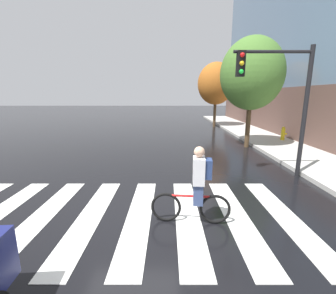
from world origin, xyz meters
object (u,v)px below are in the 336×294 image
(street_tree_near, at_px, (253,74))
(street_tree_mid, at_px, (217,84))
(traffic_light_near, at_px, (283,90))
(fire_hydrant, at_px, (284,134))
(cyclist, at_px, (198,186))

(street_tree_near, height_order, street_tree_mid, street_tree_near)
(traffic_light_near, height_order, fire_hydrant, traffic_light_near)
(cyclist, relative_size, street_tree_near, 0.31)
(traffic_light_near, xyz_separation_m, fire_hydrant, (3.17, 5.91, -2.33))
(street_tree_mid, bearing_deg, traffic_light_near, -92.25)
(traffic_light_near, height_order, street_tree_mid, street_tree_mid)
(street_tree_near, relative_size, street_tree_mid, 1.02)
(fire_hydrant, xyz_separation_m, street_tree_near, (-2.53, -1.26, 3.22))
(fire_hydrant, bearing_deg, cyclist, -124.77)
(fire_hydrant, bearing_deg, traffic_light_near, -118.24)
(cyclist, height_order, street_tree_near, street_tree_near)
(traffic_light_near, distance_m, street_tree_mid, 12.91)
(street_tree_near, distance_m, street_tree_mid, 8.23)
(street_tree_mid, bearing_deg, fire_hydrant, -69.06)
(cyclist, xyz_separation_m, street_tree_mid, (3.47, 15.80, 2.84))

